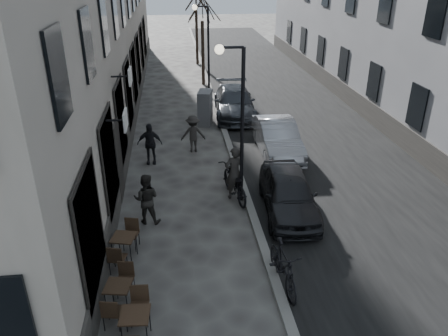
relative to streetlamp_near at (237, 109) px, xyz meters
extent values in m
cube|color=black|center=(4.02, 10.00, -3.16)|extent=(7.30, 60.00, 0.00)
cube|color=slate|center=(0.37, 10.00, -3.10)|extent=(0.25, 60.00, 0.12)
cylinder|color=black|center=(0.17, 0.00, -0.66)|extent=(0.12, 0.12, 5.00)
cylinder|color=black|center=(-0.18, 0.00, 1.84)|extent=(0.70, 0.08, 0.08)
sphere|color=#FFF2CC|center=(-0.53, 0.00, 1.79)|extent=(0.28, 0.28, 0.28)
cylinder|color=black|center=(0.17, 12.00, -0.66)|extent=(0.12, 0.12, 5.00)
cylinder|color=black|center=(-0.18, 12.00, 1.84)|extent=(0.70, 0.08, 0.08)
sphere|color=#FFF2CC|center=(-0.53, 12.00, 1.79)|extent=(0.28, 0.28, 0.28)
cylinder|color=black|center=(0.07, 15.00, -1.21)|extent=(0.20, 0.20, 3.90)
cylinder|color=black|center=(0.07, 21.00, -1.21)|extent=(0.20, 0.20, 3.90)
cube|color=black|center=(-2.90, -5.65, -2.44)|extent=(0.64, 0.64, 0.04)
cylinder|color=black|center=(-3.14, -5.38, -2.81)|extent=(0.02, 0.02, 0.70)
cylinder|color=black|center=(-2.64, -5.41, -2.81)|extent=(0.02, 0.02, 0.70)
cube|color=black|center=(-3.34, -4.67, -2.48)|extent=(0.66, 0.66, 0.04)
cylinder|color=black|center=(-3.62, -4.86, -2.83)|extent=(0.02, 0.02, 0.66)
cylinder|color=black|center=(-3.15, -4.95, -2.83)|extent=(0.02, 0.02, 0.66)
cylinder|color=black|center=(-3.54, -4.39, -2.83)|extent=(0.02, 0.02, 0.66)
cylinder|color=black|center=(-3.07, -4.48, -2.83)|extent=(0.02, 0.02, 0.66)
cube|color=black|center=(-3.38, -2.80, -2.46)|extent=(0.71, 0.71, 0.04)
cylinder|color=black|center=(-3.68, -2.98, -2.82)|extent=(0.02, 0.02, 0.68)
cylinder|color=black|center=(-3.20, -3.09, -2.82)|extent=(0.02, 0.02, 0.68)
cylinder|color=black|center=(-3.56, -2.50, -2.82)|extent=(0.02, 0.02, 0.68)
cylinder|color=black|center=(-3.08, -2.62, -2.82)|extent=(0.02, 0.02, 0.68)
cube|color=#5A5A5C|center=(-0.41, 7.55, -2.34)|extent=(0.82, 1.20, 1.64)
imported|color=black|center=(-0.03, 0.20, -2.60)|extent=(1.15, 2.23, 1.12)
imported|color=#292623|center=(-0.03, 0.20, -2.25)|extent=(0.74, 0.56, 1.83)
imported|color=black|center=(-2.85, -1.00, -2.36)|extent=(0.87, 0.72, 1.60)
imported|color=#2A2825|center=(-1.17, 4.27, -2.38)|extent=(1.01, 0.58, 1.56)
imported|color=black|center=(-2.89, 3.30, -2.34)|extent=(0.99, 0.47, 1.64)
imported|color=black|center=(1.53, -0.90, -2.49)|extent=(1.87, 4.02, 1.33)
imported|color=#979A9F|center=(2.23, 3.66, -2.47)|extent=(1.53, 4.22, 1.38)
imported|color=#33373D|center=(1.17, 8.66, -2.46)|extent=(2.26, 4.93, 1.40)
imported|color=black|center=(0.52, -4.32, -2.58)|extent=(0.71, 1.97, 1.16)
camera|label=1|loc=(-1.89, -12.53, 4.10)|focal=35.00mm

